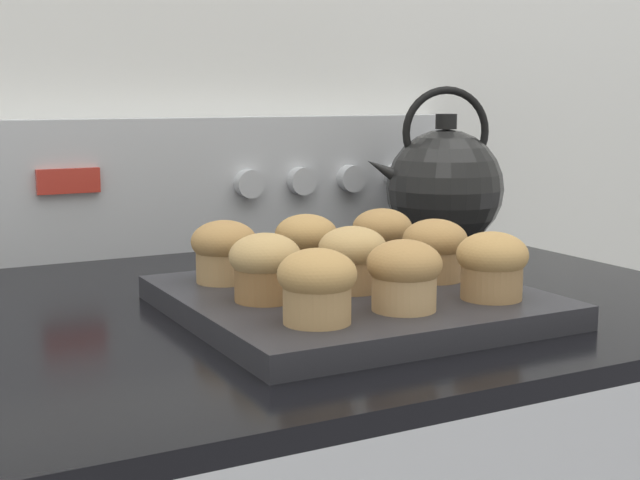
# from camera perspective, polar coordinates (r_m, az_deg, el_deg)

# --- Properties ---
(wall_back) EXTENTS (8.00, 0.05, 2.40)m
(wall_back) POSITION_cam_1_polar(r_m,az_deg,el_deg) (1.24, -8.95, 14.44)
(wall_back) COLOR silver
(wall_back) RESTS_ON ground_plane
(control_panel) EXTENTS (0.78, 0.07, 0.17)m
(control_panel) POSITION_cam_1_polar(r_m,az_deg,el_deg) (1.19, -7.74, 3.62)
(control_panel) COLOR #B7BABF
(control_panel) RESTS_ON stove_range
(muffin_pan) EXTENTS (0.31, 0.31, 0.02)m
(muffin_pan) POSITION_cam_1_polar(r_m,az_deg,el_deg) (0.84, 2.20, -3.92)
(muffin_pan) COLOR #28282D
(muffin_pan) RESTS_ON stove_range
(muffin_r0_c0) EXTENTS (0.06, 0.06, 0.06)m
(muffin_r0_c0) POSITION_cam_1_polar(r_m,az_deg,el_deg) (0.71, -0.19, -2.88)
(muffin_r0_c0) COLOR tan
(muffin_r0_c0) RESTS_ON muffin_pan
(muffin_r0_c1) EXTENTS (0.06, 0.06, 0.06)m
(muffin_r0_c1) POSITION_cam_1_polar(r_m,az_deg,el_deg) (0.76, 5.67, -2.14)
(muffin_r0_c1) COLOR tan
(muffin_r0_c1) RESTS_ON muffin_pan
(muffin_r0_c2) EXTENTS (0.06, 0.06, 0.06)m
(muffin_r0_c2) POSITION_cam_1_polar(r_m,az_deg,el_deg) (0.81, 10.95, -1.54)
(muffin_r0_c2) COLOR #A37A4C
(muffin_r0_c2) RESTS_ON muffin_pan
(muffin_r1_c0) EXTENTS (0.06, 0.06, 0.06)m
(muffin_r1_c0) POSITION_cam_1_polar(r_m,az_deg,el_deg) (0.79, -3.53, -1.66)
(muffin_r1_c0) COLOR olive
(muffin_r1_c0) RESTS_ON muffin_pan
(muffin_r1_c1) EXTENTS (0.06, 0.06, 0.06)m
(muffin_r1_c1) POSITION_cam_1_polar(r_m,az_deg,el_deg) (0.83, 2.34, -1.10)
(muffin_r1_c1) COLOR #A37A4C
(muffin_r1_c1) RESTS_ON muffin_pan
(muffin_r1_c2) EXTENTS (0.06, 0.06, 0.06)m
(muffin_r1_c2) POSITION_cam_1_polar(r_m,az_deg,el_deg) (0.88, 7.36, -0.55)
(muffin_r1_c2) COLOR #A37A4C
(muffin_r1_c2) RESTS_ON muffin_pan
(muffin_r2_c0) EXTENTS (0.06, 0.06, 0.06)m
(muffin_r2_c0) POSITION_cam_1_polar(r_m,az_deg,el_deg) (0.87, -6.16, -0.65)
(muffin_r2_c0) COLOR tan
(muffin_r2_c0) RESTS_ON muffin_pan
(muffin_r2_c1) EXTENTS (0.06, 0.06, 0.06)m
(muffin_r2_c1) POSITION_cam_1_polar(r_m,az_deg,el_deg) (0.91, -0.74, -0.16)
(muffin_r2_c1) COLOR olive
(muffin_r2_c1) RESTS_ON muffin_pan
(muffin_r2_c2) EXTENTS (0.06, 0.06, 0.06)m
(muffin_r2_c2) POSITION_cam_1_polar(r_m,az_deg,el_deg) (0.96, 4.00, 0.28)
(muffin_r2_c2) COLOR olive
(muffin_r2_c2) RESTS_ON muffin_pan
(tea_kettle) EXTENTS (0.19, 0.16, 0.21)m
(tea_kettle) POSITION_cam_1_polar(r_m,az_deg,el_deg) (1.20, 7.91, 3.47)
(tea_kettle) COLOR black
(tea_kettle) RESTS_ON stove_range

